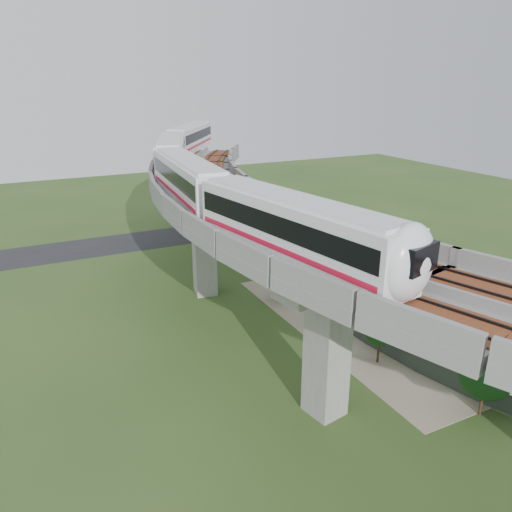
{
  "coord_description": "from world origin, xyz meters",
  "views": [
    {
      "loc": [
        -14.83,
        -32.29,
        19.93
      ],
      "look_at": [
        0.79,
        -0.98,
        7.5
      ],
      "focal_mm": 35.0,
      "sensor_mm": 36.0,
      "label": 1
    }
  ],
  "objects_px": {
    "car_red": "(481,323)",
    "car_dark": "(333,271)",
    "metro_train": "(202,165)",
    "car_white": "(408,317)"
  },
  "relations": [
    {
      "from": "metro_train",
      "to": "car_red",
      "type": "bearing_deg",
      "value": -47.71
    },
    {
      "from": "car_white",
      "to": "car_dark",
      "type": "relative_size",
      "value": 0.69
    },
    {
      "from": "metro_train",
      "to": "car_red",
      "type": "xyz_separation_m",
      "value": [
        17.33,
        -19.06,
        -11.72
      ]
    },
    {
      "from": "metro_train",
      "to": "car_dark",
      "type": "distance_m",
      "value": 17.87
    },
    {
      "from": "metro_train",
      "to": "car_white",
      "type": "bearing_deg",
      "value": -50.96
    },
    {
      "from": "car_white",
      "to": "car_red",
      "type": "height_order",
      "value": "car_red"
    },
    {
      "from": "car_dark",
      "to": "metro_train",
      "type": "bearing_deg",
      "value": 74.16
    },
    {
      "from": "metro_train",
      "to": "car_dark",
      "type": "relative_size",
      "value": 13.32
    },
    {
      "from": "car_red",
      "to": "car_dark",
      "type": "xyz_separation_m",
      "value": [
        -4.28,
        15.31,
        0.11
      ]
    },
    {
      "from": "car_dark",
      "to": "car_red",
      "type": "bearing_deg",
      "value": -164.21
    }
  ]
}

